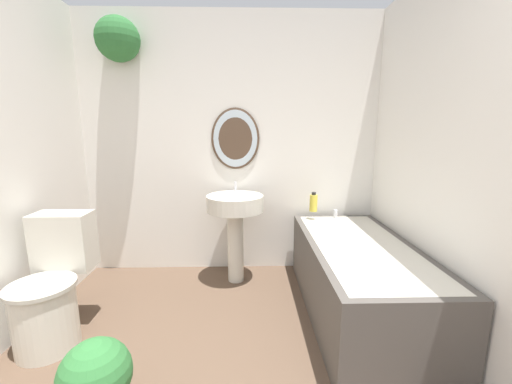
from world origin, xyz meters
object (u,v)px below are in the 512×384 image
(bathtub, at_px, (359,277))
(shampoo_bottle, at_px, (313,203))
(pedestal_sink, at_px, (235,215))
(toilet, at_px, (52,289))
(potted_plant, at_px, (96,383))

(bathtub, bearing_deg, shampoo_bottle, 108.65)
(pedestal_sink, bearing_deg, bathtub, -30.32)
(toilet, bearing_deg, bathtub, 6.69)
(pedestal_sink, height_order, bathtub, pedestal_sink)
(toilet, bearing_deg, potted_plant, -48.43)
(shampoo_bottle, bearing_deg, bathtub, -71.35)
(toilet, relative_size, shampoo_bottle, 4.55)
(toilet, relative_size, bathtub, 0.51)
(pedestal_sink, height_order, potted_plant, pedestal_sink)
(potted_plant, bearing_deg, shampoo_bottle, 50.07)
(toilet, relative_size, potted_plant, 1.86)
(pedestal_sink, height_order, shampoo_bottle, pedestal_sink)
(toilet, height_order, pedestal_sink, pedestal_sink)
(toilet, bearing_deg, pedestal_sink, 34.48)
(toilet, height_order, shampoo_bottle, toilet)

